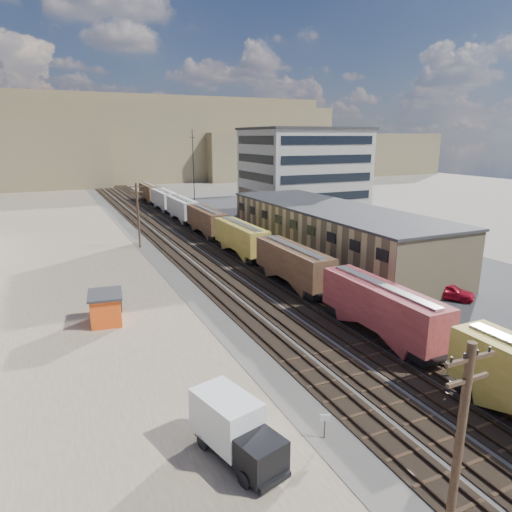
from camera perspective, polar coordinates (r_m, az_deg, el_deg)
name	(u,v)px	position (r m, az deg, el deg)	size (l,w,h in m)	color
ground	(347,348)	(38.50, 11.33, -11.25)	(300.00, 300.00, 0.00)	#6B6356
ballast_bed	(180,233)	(82.15, -9.51, 2.82)	(18.00, 200.00, 0.06)	#4C4742
dirt_yard	(60,259)	(69.69, -23.25, -0.34)	(24.00, 180.00, 0.03)	#766651
asphalt_lot	(331,239)	(77.77, 9.41, 2.15)	(26.00, 120.00, 0.04)	#232326
rail_tracks	(177,233)	(81.99, -9.88, 2.84)	(11.40, 200.00, 0.24)	black
freight_train	(222,227)	(72.14, -4.26, 3.58)	(3.00, 119.74, 4.46)	black
warehouse	(331,232)	(65.07, 9.33, 2.98)	(12.40, 40.40, 7.25)	tan
office_tower	(303,174)	(96.29, 5.91, 10.22)	(22.60, 18.60, 18.45)	#9E998E
utility_pole_south	(457,462)	(19.43, 23.81, -22.51)	(2.20, 0.32, 10.00)	#382619
utility_pole_north	(138,214)	(71.68, -14.53, 5.11)	(2.20, 0.32, 10.00)	#382619
radio_mast	(194,176)	(92.03, -7.80, 9.87)	(1.20, 0.16, 18.00)	black
hills_north	(98,143)	(196.74, -19.15, 13.17)	(265.00, 80.00, 32.00)	brown
box_truck	(235,429)	(25.90, -2.66, -20.76)	(3.67, 6.40, 3.22)	silver
maintenance_shed	(106,308)	(44.31, -18.24, -6.14)	(3.47, 4.23, 2.85)	#ED5016
sign_post	(325,422)	(27.62, 8.60, -19.85)	(0.57, 0.27, 1.56)	#382619
parked_car_red	(450,292)	(52.34, 23.05, -4.12)	(1.98, 4.91, 1.67)	#B31027
parked_car_blue	(297,214)	(96.32, 5.15, 5.19)	(2.79, 6.05, 1.68)	navy
parked_car_far	(308,219)	(91.23, 6.49, 4.60)	(1.90, 4.73, 1.61)	silver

